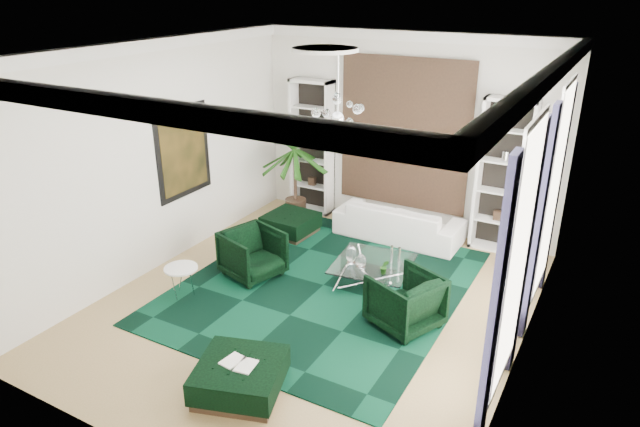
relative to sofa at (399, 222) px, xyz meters
The scene contains 30 objects.
floor 2.88m from the sofa, 94.42° to the right, with size 6.00×7.00×0.02m, color tan.
ceiling 4.49m from the sofa, 94.42° to the right, with size 6.00×7.00×0.02m, color white.
wall_back 1.70m from the sofa, 108.43° to the left, with size 6.00×0.02×3.80m, color silver.
wall_front 6.55m from the sofa, 91.98° to the right, with size 6.00×0.02×3.80m, color silver.
wall_left 4.58m from the sofa, 138.58° to the right, with size 0.02×7.00×3.80m, color silver.
wall_right 4.28m from the sofa, 45.60° to the right, with size 0.02×7.00×3.80m, color silver.
crown_molding 4.40m from the sofa, 94.42° to the right, with size 6.00×7.00×0.18m, color white, non-canonical shape.
ceiling_medallion 4.27m from the sofa, 94.93° to the right, with size 0.90×0.90×0.05m, color white.
tapestry 1.68m from the sofa, 109.82° to the left, with size 2.50×0.06×2.80m, color black.
shelving_left 2.45m from the sofa, 168.02° to the left, with size 0.90×0.38×2.80m, color white, non-canonical shape.
shelving_right 2.08m from the sofa, 14.91° to the left, with size 0.90×0.38×2.80m, color white, non-canonical shape.
painting 4.18m from the sofa, 144.81° to the right, with size 0.04×1.30×1.60m, color black.
window_near 4.91m from the sofa, 53.54° to the right, with size 0.03×1.10×2.90m, color white.
curtain_near_a 5.45m from the sofa, 58.88° to the right, with size 0.07×0.30×3.25m, color black.
curtain_near_b 4.24m from the sofa, 47.35° to the right, with size 0.07×0.30×3.25m, color black.
window_far 3.45m from the sofa, 25.97° to the right, with size 0.03×1.10×2.90m, color white.
curtain_far_a 3.70m from the sofa, 37.90° to the right, with size 0.07×0.30×3.25m, color black.
curtain_far_b 3.08m from the sofa, 11.76° to the right, with size 0.07×0.30×3.25m, color black.
rug 2.38m from the sofa, 98.83° to the right, with size 4.20×5.00×0.02m, color black.
sofa is the anchor object (origin of this frame).
armchair_left 3.02m from the sofa, 121.21° to the right, with size 0.87×0.89×0.81m, color black.
armchair_right 3.01m from the sofa, 66.47° to the right, with size 0.87×0.89×0.81m, color black.
coffee_table 1.95m from the sofa, 80.40° to the right, with size 1.20×1.20×0.41m, color white, non-canonical shape.
ottoman_side 2.10m from the sofa, 156.78° to the right, with size 0.90×0.90×0.40m, color black.
ottoman_front 5.06m from the sofa, 90.04° to the right, with size 1.00×1.00×0.40m, color black.
book 5.06m from the sofa, 90.04° to the right, with size 0.42×0.28×0.03m, color white.
side_table 4.26m from the sofa, 120.08° to the right, with size 0.52×0.52×0.50m, color white.
palm 2.44m from the sofa, behind, with size 1.50×1.50×2.40m, color #194710, non-canonical shape.
chandelier 3.57m from the sofa, 90.59° to the right, with size 0.80×0.80×0.72m, color white, non-canonical shape.
table_plant 2.26m from the sofa, 73.93° to the right, with size 0.13×0.11×0.24m, color #194710.
Camera 1 is at (3.78, -6.63, 4.64)m, focal length 32.00 mm.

